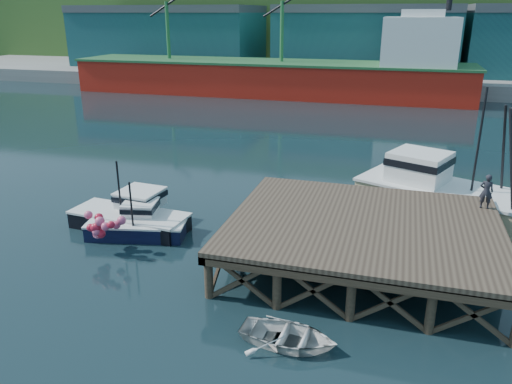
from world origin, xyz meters
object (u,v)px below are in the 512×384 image
at_px(boat_black, 132,214).
at_px(trawler, 456,196).
at_px(dinghy, 288,336).
at_px(boat_navy, 138,224).
at_px(dockworker, 486,191).

bearing_deg(boat_black, trawler, 23.98).
distance_m(boat_black, dinghy, 12.92).
bearing_deg(boat_black, boat_navy, -42.05).
xyz_separation_m(boat_black, dockworker, (17.70, 2.51, 2.24)).
relative_size(boat_black, trawler, 0.56).
height_order(boat_black, dockworker, boat_black).
relative_size(boat_navy, boat_black, 0.81).
xyz_separation_m(dinghy, dockworker, (7.29, 10.16, 2.62)).
bearing_deg(dockworker, dinghy, 59.49).
xyz_separation_m(boat_black, dinghy, (10.40, -7.65, -0.37)).
height_order(boat_black, trawler, trawler).
relative_size(boat_navy, dockworker, 3.14).
relative_size(dinghy, dockworker, 2.03).
bearing_deg(dockworker, boat_black, 13.22).
bearing_deg(dockworker, boat_navy, 16.45).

